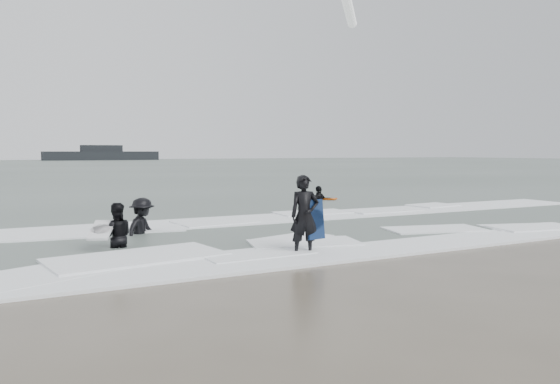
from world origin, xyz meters
name	(u,v)px	position (x,y,z in m)	size (l,w,h in m)	color
ground	(367,247)	(0.00, 0.00, 0.00)	(320.00, 320.00, 0.00)	brown
sea	(63,167)	(0.00, 80.00, 0.06)	(320.00, 320.00, 0.00)	#47544C
surfer_centre	(304,255)	(-2.01, -0.26, 0.00)	(0.71, 0.46, 1.94)	black
surfer_wading	(117,249)	(-5.89, 2.62, 0.00)	(0.84, 0.66, 1.74)	black
surfer_breaker	(142,236)	(-4.80, 4.54, 0.00)	(1.27, 0.73, 1.97)	black
surfer_right_near	(319,201)	(5.57, 11.67, 0.00)	(1.13, 0.47, 1.93)	black
surfer_right_far	(312,208)	(3.74, 9.21, 0.00)	(0.78, 0.51, 1.60)	black
surf_foam	(298,228)	(0.00, 3.70, 0.04)	(30.03, 9.06, 0.09)	white
bodyboards	(267,211)	(-0.64, 4.67, 0.50)	(13.26, 12.71, 1.25)	#0D1E3F
vessel_horizon	(102,155)	(16.03, 145.37, 1.54)	(30.50, 5.45, 4.14)	black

